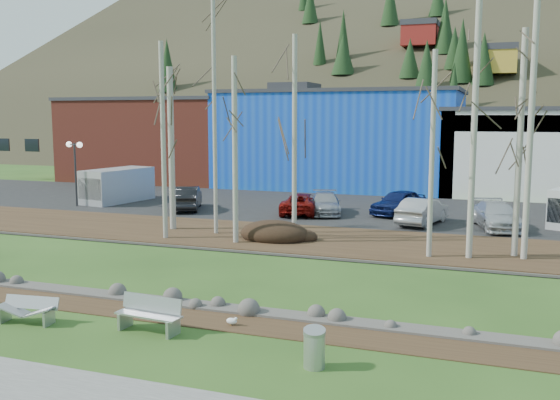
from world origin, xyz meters
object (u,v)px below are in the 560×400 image
at_px(bench_intact, 150,314).
at_px(seagull, 232,321).
at_px(street_lamp, 75,156).
at_px(car_4, 422,211).
at_px(car_3, 399,202).
at_px(litter_bin, 314,350).
at_px(car_0, 187,198).
at_px(car_2, 325,203).
at_px(car_5, 497,215).
at_px(van_grey, 115,186).
at_px(bench_damaged, 28,310).
at_px(car_1, 302,203).

distance_m(bench_intact, seagull, 2.40).
xyz_separation_m(street_lamp, car_4, (22.66, 0.68, -2.64)).
bearing_deg(seagull, car_3, 93.85).
relative_size(litter_bin, car_0, 0.20).
bearing_deg(litter_bin, car_2, 105.01).
xyz_separation_m(car_0, car_5, (18.90, -0.44, -0.05)).
bearing_deg(litter_bin, seagull, 146.30).
height_order(litter_bin, car_5, car_5).
relative_size(litter_bin, street_lamp, 0.21).
bearing_deg(car_0, van_grey, -35.72).
bearing_deg(car_5, bench_damaged, -137.04).
bearing_deg(car_1, car_5, 165.46).
bearing_deg(car_5, seagull, -125.52).
relative_size(car_3, van_grey, 0.79).
xyz_separation_m(car_1, car_2, (1.35, 0.50, 0.01)).
height_order(bench_damaged, seagull, bench_damaged).
distance_m(bench_damaged, car_0, 21.80).
distance_m(street_lamp, car_4, 22.82).
bearing_deg(bench_intact, seagull, 35.10).
xyz_separation_m(bench_intact, car_5, (9.17, 19.95, 0.34)).
bearing_deg(car_4, car_0, 11.20).
bearing_deg(car_4, seagull, 93.19).
height_order(car_2, car_5, car_5).
height_order(bench_damaged, car_2, car_2).
xyz_separation_m(car_0, car_4, (14.98, -0.44, -0.02)).
distance_m(street_lamp, car_2, 16.95).
distance_m(seagull, car_1, 20.48).
bearing_deg(street_lamp, van_grey, 84.15).
xyz_separation_m(car_0, van_grey, (-6.39, 1.48, 0.40)).
bearing_deg(litter_bin, bench_damaged, 177.94).
bearing_deg(car_1, bench_intact, 87.76).
bearing_deg(litter_bin, car_1, 108.53).
bearing_deg(bench_damaged, litter_bin, -9.28).
distance_m(car_0, van_grey, 6.57).
relative_size(car_0, car_3, 1.04).
bearing_deg(car_1, car_4, 162.18).
bearing_deg(car_2, bench_intact, -104.47).
xyz_separation_m(car_3, van_grey, (-19.58, -1.06, 0.40)).
bearing_deg(van_grey, car_4, 4.25).
distance_m(car_0, car_3, 13.43).
height_order(street_lamp, van_grey, street_lamp).
bearing_deg(litter_bin, car_0, 125.05).
distance_m(bench_intact, car_5, 21.96).
bearing_deg(seagull, street_lamp, 144.65).
bearing_deg(bench_damaged, car_2, 75.23).
bearing_deg(car_1, litter_bin, 100.34).
distance_m(seagull, van_grey, 27.55).
bearing_deg(car_5, car_0, 163.94).
bearing_deg(car_3, seagull, -71.72).
xyz_separation_m(car_4, van_grey, (-21.37, 1.92, 0.42)).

